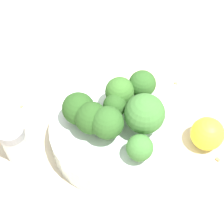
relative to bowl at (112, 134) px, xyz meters
The scene contains 17 objects.
ground_plane 0.03m from the bowl, ahead, with size 3.00×3.00×0.00m, color beige.
bowl is the anchor object (origin of this frame).
broccoli_floret_0 0.06m from the bowl, behind, with size 0.04×0.04×0.05m.
broccoli_floret_1 0.07m from the bowl, 83.29° to the right, with size 0.05×0.05×0.05m.
broccoli_floret_2 0.09m from the bowl, 155.28° to the left, with size 0.04×0.04×0.06m.
broccoli_floret_3 0.07m from the bowl, 55.61° to the right, with size 0.05×0.05×0.06m.
broccoli_floret_4 0.08m from the bowl, 53.20° to the left, with size 0.04×0.04×0.05m.
broccoli_floret_5 0.07m from the bowl, 12.80° to the left, with size 0.05×0.05×0.06m.
broccoli_floret_6 0.08m from the bowl, 99.15° to the left, with size 0.06×0.06×0.07m.
broccoli_floret_7 0.07m from the bowl, behind, with size 0.04×0.04×0.06m.
pepper_shaker 0.15m from the bowl, 64.16° to the right, with size 0.04×0.04×0.07m.
lemon_wedge 0.15m from the bowl, 107.94° to the left, with size 0.05×0.05×0.05m, color yellow.
almond_crumb_0 0.17m from the bowl, 96.59° to the right, with size 0.01×0.00×0.01m, color tan.
almond_crumb_1 0.17m from the bowl, 154.81° to the left, with size 0.01×0.00×0.01m, color tan.
almond_crumb_2 0.11m from the bowl, 129.67° to the right, with size 0.01×0.00×0.01m, color tan.
almond_crumb_3 0.17m from the bowl, 96.90° to the left, with size 0.01×0.00×0.01m, color #AD7F4C.
almond_crumb_4 0.13m from the bowl, 163.38° to the left, with size 0.01×0.01×0.01m, color olive.
Camera 1 is at (0.30, 0.10, 0.53)m, focal length 60.00 mm.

